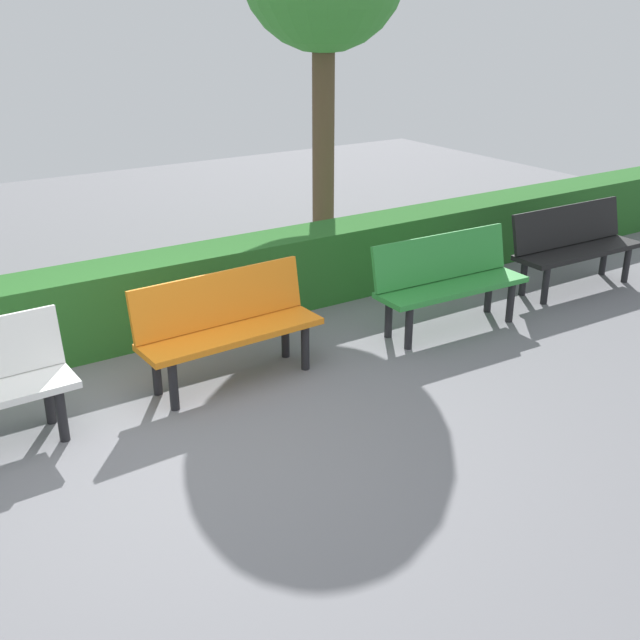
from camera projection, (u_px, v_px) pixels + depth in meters
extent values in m
plane|color=slate|center=(186.00, 452.00, 5.15)|extent=(19.10, 19.10, 0.00)
cube|color=black|center=(579.00, 251.00, 7.98)|extent=(1.56, 0.46, 0.05)
cube|color=black|center=(567.00, 225.00, 8.04)|extent=(1.55, 0.17, 0.42)
cylinder|color=black|center=(626.00, 265.00, 8.25)|extent=(0.07, 0.07, 0.39)
cylinder|color=black|center=(604.00, 258.00, 8.49)|extent=(0.07, 0.07, 0.39)
cylinder|color=black|center=(545.00, 285.00, 7.64)|extent=(0.07, 0.07, 0.39)
cylinder|color=black|center=(523.00, 277.00, 7.88)|extent=(0.07, 0.07, 0.39)
cube|color=#2D8C38|center=(453.00, 287.00, 6.96)|extent=(1.52, 0.47, 0.05)
cube|color=#2D8C38|center=(441.00, 257.00, 7.02)|extent=(1.51, 0.18, 0.42)
cylinder|color=black|center=(510.00, 302.00, 7.21)|extent=(0.07, 0.07, 0.39)
cylinder|color=black|center=(489.00, 293.00, 7.45)|extent=(0.07, 0.07, 0.39)
cylinder|color=black|center=(409.00, 328.00, 6.63)|extent=(0.07, 0.07, 0.39)
cylinder|color=black|center=(389.00, 317.00, 6.87)|extent=(0.07, 0.07, 0.39)
cube|color=orange|center=(232.00, 334.00, 5.97)|extent=(1.50, 0.48, 0.05)
cube|color=orange|center=(219.00, 299.00, 6.02)|extent=(1.49, 0.17, 0.42)
cylinder|color=black|center=(305.00, 347.00, 6.26)|extent=(0.07, 0.07, 0.39)
cylinder|color=black|center=(285.00, 336.00, 6.48)|extent=(0.07, 0.07, 0.39)
cylinder|color=black|center=(173.00, 386.00, 5.62)|extent=(0.07, 0.07, 0.39)
cylinder|color=black|center=(157.00, 371.00, 5.85)|extent=(0.07, 0.07, 0.39)
cylinder|color=black|center=(62.00, 415.00, 5.21)|extent=(0.07, 0.07, 0.39)
cylinder|color=black|center=(49.00, 398.00, 5.44)|extent=(0.07, 0.07, 0.39)
cube|color=#266023|center=(186.00, 291.00, 7.01)|extent=(15.10, 0.54, 0.73)
cylinder|color=brown|center=(323.00, 141.00, 8.90)|extent=(0.26, 0.26, 2.67)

